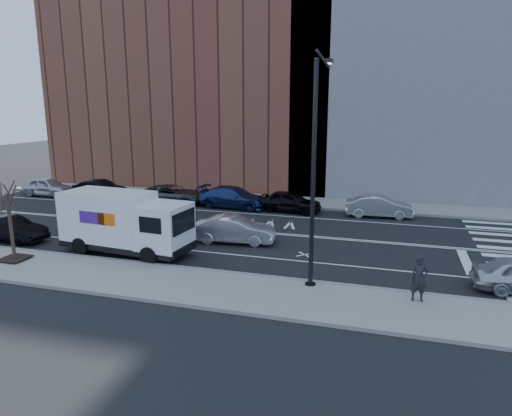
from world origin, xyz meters
The scene contains 21 objects.
ground centered at (0.00, 0.00, 0.00)m, with size 120.00×120.00×0.00m, color black.
sidewalk_near centered at (0.00, -8.80, 0.07)m, with size 44.00×3.60×0.15m, color gray.
sidewalk_far centered at (0.00, 8.80, 0.07)m, with size 44.00×3.60×0.15m, color gray.
curb_near centered at (0.00, -7.00, 0.08)m, with size 44.00×0.25×0.17m, color gray.
curb_far centered at (0.00, 7.00, 0.08)m, with size 44.00×0.25×0.17m, color gray.
crosswalk centered at (16.00, 0.00, 0.00)m, with size 3.00×14.00×0.01m, color white, non-canonical shape.
road_markings centered at (0.00, 0.00, 0.00)m, with size 40.00×8.60×0.01m, color white, non-canonical shape.
bldg_brick centered at (-8.00, 15.60, 11.00)m, with size 26.00×10.00×22.00m, color brown.
bldg_concrete centered at (12.00, 15.60, 13.00)m, with size 20.00×10.00×26.00m, color slate.
streetlight centered at (7.00, -6.91, 5.08)m, with size 0.44×4.02×9.34m.
street_tree centered at (-7.00, -8.40, 1.45)m, with size 1.20×1.20×3.75m.
fedex_van centered at (-2.71, -5.60, 1.62)m, with size 6.93×2.90×3.09m.
far_parked_a centered at (-17.01, 5.57, 0.77)m, with size 1.81×4.49×1.53m, color #BBBBC1.
far_parked_b centered at (-12.35, 6.02, 0.72)m, with size 1.53×4.39×1.45m, color black.
far_parked_c centered at (-5.91, 5.80, 0.70)m, with size 2.34×5.07×1.41m, color #424349.
far_parked_d centered at (-0.98, 5.83, 0.77)m, with size 2.14×5.28×1.53m, color navy.
far_parked_e centered at (3.24, 5.67, 0.75)m, with size 1.76×4.38×1.49m, color black.
far_parked_f centered at (9.26, 5.92, 0.73)m, with size 1.54×4.41×1.45m, color silver.
driving_sedan centered at (1.91, -2.31, 0.73)m, with size 1.53×4.40×1.45m, color silver.
near_parked_rear_a centered at (-9.94, -5.60, 0.68)m, with size 1.43×4.11×1.36m, color black.
pedestrian centered at (11.14, -7.80, 1.03)m, with size 0.64×0.42×1.77m, color black.
Camera 1 is at (9.89, -24.82, 7.35)m, focal length 32.00 mm.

